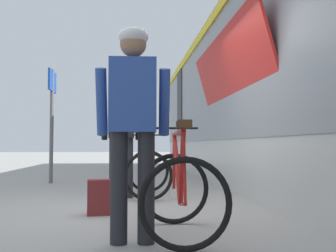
% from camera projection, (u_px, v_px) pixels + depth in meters
% --- Properties ---
extents(ground_plane, '(80.00, 80.00, 0.00)m').
position_uv_depth(ground_plane, '(141.00, 209.00, 4.76)').
color(ground_plane, '#A09E99').
extents(cyclist_near_in_blue, '(0.62, 0.33, 1.76)m').
position_uv_depth(cyclist_near_in_blue, '(133.00, 113.00, 3.13)').
color(cyclist_near_in_blue, '#232328').
rests_on(cyclist_near_in_blue, ground).
extents(cyclist_far_in_dark, '(0.61, 0.31, 1.76)m').
position_uv_depth(cyclist_far_in_dark, '(121.00, 128.00, 5.79)').
color(cyclist_far_in_dark, '#232328').
rests_on(cyclist_far_in_dark, ground).
extents(bicycle_near_red, '(0.74, 1.09, 0.99)m').
position_uv_depth(bicycle_near_red, '(179.00, 190.00, 3.34)').
color(bicycle_near_red, black).
rests_on(bicycle_near_red, ground).
extents(bicycle_far_teal, '(0.76, 1.10, 0.99)m').
position_uv_depth(bicycle_far_teal, '(148.00, 170.00, 5.94)').
color(bicycle_far_teal, black).
rests_on(bicycle_far_teal, ground).
extents(backpack_on_platform, '(0.30, 0.21, 0.40)m').
position_uv_depth(backpack_on_platform, '(100.00, 197.00, 4.36)').
color(backpack_on_platform, maroon).
rests_on(backpack_on_platform, ground).
extents(water_bottle_near_the_bikes, '(0.07, 0.07, 0.18)m').
position_uv_depth(water_bottle_near_the_bikes, '(174.00, 192.00, 5.69)').
color(water_bottle_near_the_bikes, silver).
rests_on(water_bottle_near_the_bikes, ground).
extents(platform_sign_post, '(0.08, 0.70, 2.40)m').
position_uv_depth(platform_sign_post, '(52.00, 106.00, 8.06)').
color(platform_sign_post, '#595B60').
rests_on(platform_sign_post, ground).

